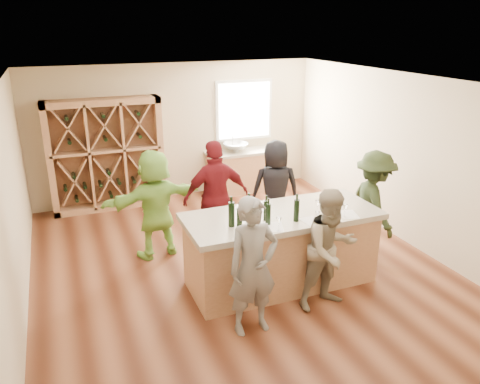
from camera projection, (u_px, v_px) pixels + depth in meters
name	position (u px, v px, depth m)	size (l,w,h in m)	color
floor	(239.00, 270.00, 7.24)	(6.00, 7.00, 0.10)	brown
ceiling	(239.00, 78.00, 6.25)	(6.00, 7.00, 0.10)	white
wall_back	(177.00, 131.00, 9.84)	(6.00, 0.10, 2.80)	beige
wall_front	(406.00, 316.00, 3.65)	(6.00, 0.10, 2.80)	beige
wall_left	(6.00, 211.00, 5.68)	(0.10, 7.00, 2.80)	beige
wall_right	(408.00, 159.00, 7.81)	(0.10, 7.00, 2.80)	beige
window_frame	(244.00, 110.00, 10.17)	(1.30, 0.06, 1.30)	white
window_pane	(245.00, 110.00, 10.14)	(1.18, 0.01, 1.18)	white
wine_rack	(106.00, 155.00, 9.17)	(2.20, 0.45, 2.20)	#B07C54
back_counter_base	(244.00, 172.00, 10.35)	(1.60, 0.58, 0.86)	#B07C54
back_counter_top	(244.00, 152.00, 10.20)	(1.70, 0.62, 0.06)	#ABA18C
sink	(236.00, 147.00, 10.08)	(0.54, 0.54, 0.19)	silver
faucet	(233.00, 143.00, 10.22)	(0.02, 0.02, 0.30)	silver
tasting_counter_base	(281.00, 251.00, 6.63)	(2.60, 1.00, 1.00)	#B07C54
tasting_counter_top	(282.00, 216.00, 6.45)	(2.72, 1.12, 0.08)	#ABA18C
wine_bottle_a	(231.00, 214.00, 5.98)	(0.08, 0.08, 0.33)	black
wine_bottle_b	(240.00, 219.00, 5.88)	(0.07, 0.07, 0.29)	black
wine_bottle_c	(249.00, 210.00, 6.12)	(0.08, 0.08, 0.31)	black
wine_bottle_d	(268.00, 214.00, 6.04)	(0.07, 0.07, 0.28)	black
wine_bottle_e	(266.00, 211.00, 6.17)	(0.07, 0.07, 0.27)	black
wine_glass_a	(279.00, 224.00, 5.86)	(0.07, 0.07, 0.18)	white
wine_glass_b	(317.00, 218.00, 6.08)	(0.06, 0.06, 0.16)	white
wine_glass_c	(345.00, 211.00, 6.28)	(0.07, 0.07, 0.18)	white
wine_glass_d	(317.00, 207.00, 6.40)	(0.07, 0.07, 0.20)	white
tasting_menu_a	(273.00, 227.00, 6.01)	(0.24, 0.33, 0.00)	white
tasting_menu_b	(312.00, 221.00, 6.18)	(0.23, 0.31, 0.00)	white
tasting_menu_c	(348.00, 214.00, 6.40)	(0.23, 0.32, 0.00)	white
person_near_left	(253.00, 267.00, 5.48)	(0.63, 0.46, 1.72)	slate
person_near_right	(331.00, 250.00, 5.99)	(0.79, 0.43, 1.63)	gray
person_server	(373.00, 205.00, 7.31)	(1.12, 0.52, 1.73)	#263319
person_far_mid	(216.00, 197.00, 7.46)	(1.09, 0.56, 1.85)	#590F14
person_far_right	(275.00, 189.00, 8.04)	(0.84, 0.54, 1.71)	black
person_far_left	(155.00, 204.00, 7.32)	(1.63, 0.59, 1.76)	#8CC64C
wine_bottle_f	(296.00, 210.00, 6.14)	(0.07, 0.07, 0.30)	black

